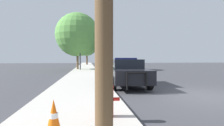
# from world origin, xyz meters

# --- Properties ---
(ground_plane) EXTENTS (110.00, 110.00, 0.00)m
(ground_plane) POSITION_xyz_m (0.00, 0.00, 0.00)
(ground_plane) COLOR #3D3D42
(sidewalk_left) EXTENTS (3.00, 110.00, 0.13)m
(sidewalk_left) POSITION_xyz_m (-5.10, 0.00, 0.07)
(sidewalk_left) COLOR #BCB7AD
(sidewalk_left) RESTS_ON ground_plane
(police_car) EXTENTS (2.24, 5.34, 1.58)m
(police_car) POSITION_xyz_m (-2.52, 3.44, 0.79)
(police_car) COLOR black
(police_car) RESTS_ON ground_plane
(fire_hydrant) EXTENTS (0.51, 0.22, 0.83)m
(fire_hydrant) POSITION_xyz_m (-4.23, -2.32, 0.57)
(fire_hydrant) COLOR red
(fire_hydrant) RESTS_ON sidewalk_left
(traffic_light) EXTENTS (3.89, 0.35, 4.63)m
(traffic_light) POSITION_xyz_m (-4.07, 16.04, 3.44)
(traffic_light) COLOR #424247
(traffic_light) RESTS_ON sidewalk_left
(car_background_distant) EXTENTS (2.09, 4.67, 1.43)m
(car_background_distant) POSITION_xyz_m (-1.58, 37.39, 0.76)
(car_background_distant) COLOR #333856
(car_background_distant) RESTS_ON ground_plane
(car_background_midblock) EXTENTS (2.15, 4.50, 1.35)m
(car_background_midblock) POSITION_xyz_m (-1.65, 20.07, 0.73)
(car_background_midblock) COLOR #B7B7BC
(car_background_midblock) RESTS_ON ground_plane
(tree_sidewalk_far) EXTENTS (4.63, 4.63, 6.69)m
(tree_sidewalk_far) POSITION_xyz_m (-4.93, 34.68, 4.49)
(tree_sidewalk_far) COLOR brown
(tree_sidewalk_far) RESTS_ON sidewalk_left
(tree_sidewalk_mid) EXTENTS (5.83, 5.83, 7.52)m
(tree_sidewalk_mid) POSITION_xyz_m (-6.09, 17.39, 4.73)
(tree_sidewalk_mid) COLOR brown
(tree_sidewalk_mid) RESTS_ON sidewalk_left
(traffic_cone) EXTENTS (0.30, 0.30, 0.66)m
(traffic_cone) POSITION_xyz_m (-5.36, -3.19, 0.46)
(traffic_cone) COLOR orange
(traffic_cone) RESTS_ON sidewalk_left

